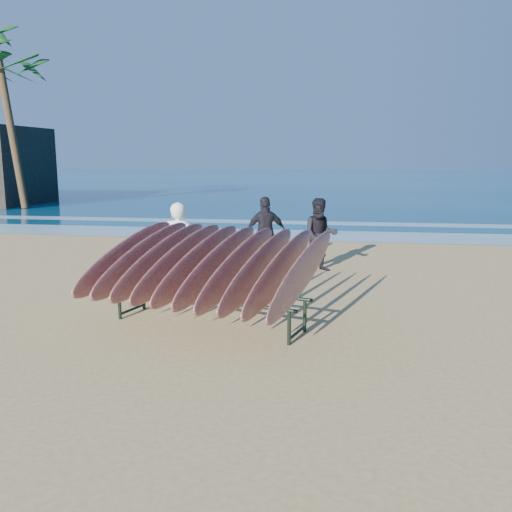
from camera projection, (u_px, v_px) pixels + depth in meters
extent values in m
plane|color=tan|center=(248.00, 324.00, 8.60)|extent=(120.00, 120.00, 0.00)
plane|color=navy|center=(330.00, 180.00, 62.03)|extent=(160.00, 160.00, 0.00)
plane|color=white|center=(298.00, 235.00, 18.31)|extent=(160.00, 160.00, 0.00)
plane|color=white|center=(305.00, 223.00, 21.71)|extent=(160.00, 160.00, 0.00)
cylinder|color=black|center=(120.00, 304.00, 8.81)|extent=(0.06, 0.06, 0.50)
cylinder|color=black|center=(289.00, 328.00, 7.59)|extent=(0.06, 0.06, 0.50)
cylinder|color=black|center=(144.00, 295.00, 9.39)|extent=(0.06, 0.06, 0.50)
cylinder|color=black|center=(305.00, 316.00, 8.17)|extent=(0.06, 0.06, 0.50)
cylinder|color=black|center=(198.00, 299.00, 8.15)|extent=(3.10, 0.92, 0.06)
cylinder|color=black|center=(218.00, 290.00, 8.73)|extent=(3.10, 0.92, 0.06)
cylinder|color=black|center=(132.00, 309.00, 9.13)|extent=(0.22, 0.64, 0.04)
cylinder|color=black|center=(297.00, 333.00, 7.91)|extent=(0.22, 0.64, 0.04)
ellipsoid|color=maroon|center=(127.00, 256.00, 8.99)|extent=(0.82, 2.69, 1.29)
ellipsoid|color=maroon|center=(144.00, 258.00, 8.85)|extent=(0.82, 2.69, 1.29)
ellipsoid|color=maroon|center=(161.00, 259.00, 8.71)|extent=(0.82, 2.69, 1.29)
ellipsoid|color=maroon|center=(180.00, 261.00, 8.57)|extent=(0.82, 2.69, 1.29)
ellipsoid|color=maroon|center=(198.00, 263.00, 8.43)|extent=(0.82, 2.69, 1.29)
ellipsoid|color=maroon|center=(218.00, 264.00, 8.29)|extent=(0.82, 2.69, 1.29)
ellipsoid|color=maroon|center=(238.00, 266.00, 8.14)|extent=(0.82, 2.69, 1.29)
ellipsoid|color=maroon|center=(259.00, 268.00, 8.00)|extent=(0.82, 2.69, 1.29)
ellipsoid|color=maroon|center=(280.00, 270.00, 7.86)|extent=(0.82, 2.69, 1.29)
ellipsoid|color=maroon|center=(303.00, 272.00, 7.72)|extent=(0.82, 2.69, 1.29)
imported|color=white|center=(179.00, 248.00, 10.46)|extent=(0.66, 0.45, 1.76)
imported|color=black|center=(320.00, 235.00, 12.44)|extent=(0.91, 0.77, 1.69)
imported|color=black|center=(266.00, 233.00, 12.77)|extent=(1.08, 0.76, 1.70)
cylinder|color=brown|center=(12.00, 135.00, 26.48)|extent=(0.36, 1.61, 7.28)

